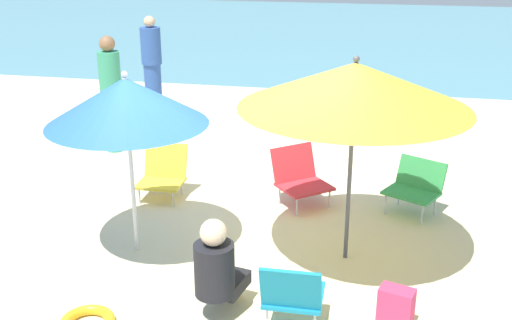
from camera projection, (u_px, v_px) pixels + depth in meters
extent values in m
plane|color=beige|center=(237.00, 238.00, 6.39)|extent=(40.00, 40.00, 0.00)
cube|color=#5693A3|center=(344.00, 31.00, 19.66)|extent=(40.00, 16.00, 0.01)
cylinder|color=#4C4C51|center=(350.00, 165.00, 5.69)|extent=(0.04, 0.04, 1.91)
cone|color=yellow|center=(355.00, 85.00, 5.43)|extent=(2.09, 2.09, 0.41)
sphere|color=#4C4C51|center=(356.00, 59.00, 5.35)|extent=(0.06, 0.06, 0.06)
cylinder|color=silver|center=(131.00, 168.00, 5.88)|extent=(0.04, 0.04, 1.74)
cone|color=blue|center=(126.00, 101.00, 5.65)|extent=(1.51, 1.51, 0.44)
sphere|color=silver|center=(124.00, 74.00, 5.56)|extent=(0.06, 0.06, 0.06)
cube|color=#33934C|center=(411.00, 193.00, 6.84)|extent=(0.68, 0.62, 0.03)
cube|color=#33934C|center=(421.00, 173.00, 6.95)|extent=(0.55, 0.37, 0.33)
cylinder|color=silver|center=(422.00, 215.00, 6.64)|extent=(0.02, 0.02, 0.24)
cylinder|color=silver|center=(385.00, 204.00, 6.90)|extent=(0.02, 0.02, 0.24)
cylinder|color=silver|center=(435.00, 205.00, 6.88)|extent=(0.02, 0.02, 0.24)
cylinder|color=silver|center=(399.00, 195.00, 7.14)|extent=(0.02, 0.02, 0.24)
cube|color=red|center=(305.00, 187.00, 7.06)|extent=(0.72, 0.71, 0.03)
cube|color=red|center=(293.00, 163.00, 7.20)|extent=(0.52, 0.47, 0.40)
cylinder|color=silver|center=(329.00, 199.00, 7.05)|extent=(0.02, 0.02, 0.23)
cylinder|color=silver|center=(297.00, 207.00, 6.85)|extent=(0.02, 0.02, 0.23)
cylinder|color=silver|center=(311.00, 188.00, 7.36)|extent=(0.02, 0.02, 0.23)
cylinder|color=silver|center=(279.00, 195.00, 7.16)|extent=(0.02, 0.02, 0.23)
cube|color=teal|center=(294.00, 295.00, 4.90)|extent=(0.47, 0.46, 0.03)
cube|color=teal|center=(290.00, 290.00, 4.61)|extent=(0.46, 0.16, 0.39)
cylinder|color=silver|center=(275.00, 296.00, 5.15)|extent=(0.02, 0.02, 0.26)
cylinder|color=silver|center=(319.00, 300.00, 5.09)|extent=(0.02, 0.02, 0.26)
cube|color=gold|center=(161.00, 183.00, 7.25)|extent=(0.52, 0.44, 0.03)
cube|color=gold|center=(166.00, 160.00, 7.39)|extent=(0.51, 0.17, 0.40)
cylinder|color=silver|center=(173.00, 199.00, 7.10)|extent=(0.02, 0.02, 0.19)
cylinder|color=silver|center=(139.00, 196.00, 7.17)|extent=(0.02, 0.02, 0.19)
cylinder|color=silver|center=(182.00, 188.00, 7.41)|extent=(0.02, 0.02, 0.19)
cylinder|color=silver|center=(150.00, 185.00, 7.48)|extent=(0.02, 0.02, 0.19)
cube|color=black|center=(225.00, 282.00, 5.18)|extent=(0.39, 0.42, 0.12)
cylinder|color=beige|center=(233.00, 284.00, 5.35)|extent=(0.12, 0.12, 0.22)
cylinder|color=black|center=(214.00, 269.00, 4.94)|extent=(0.33, 0.33, 0.44)
sphere|color=beige|center=(213.00, 233.00, 4.83)|extent=(0.22, 0.22, 0.22)
cylinder|color=#2D519E|center=(153.00, 90.00, 10.52)|extent=(0.29, 0.29, 0.89)
cylinder|color=#2D519E|center=(151.00, 46.00, 10.26)|extent=(0.34, 0.34, 0.60)
sphere|color=#DBAD84|center=(149.00, 22.00, 10.12)|extent=(0.19, 0.19, 0.19)
cylinder|color=#389970|center=(114.00, 125.00, 8.83)|extent=(0.26, 0.26, 0.76)
cylinder|color=#389970|center=(110.00, 76.00, 8.59)|extent=(0.30, 0.30, 0.67)
sphere|color=#896042|center=(107.00, 44.00, 8.43)|extent=(0.22, 0.22, 0.22)
cube|color=#DB3866|center=(396.00, 307.00, 4.93)|extent=(0.31, 0.24, 0.33)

